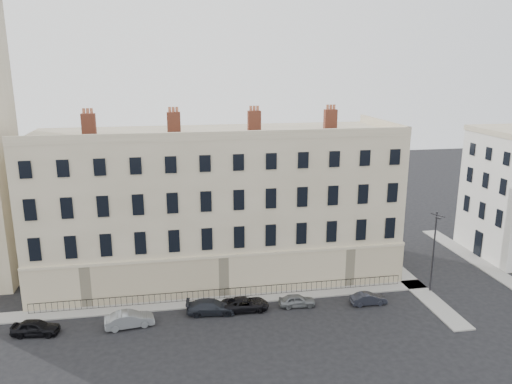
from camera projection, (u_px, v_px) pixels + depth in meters
ground at (301, 321)px, 43.05m from camera, size 160.00×160.00×0.00m
terrace at (217, 204)px, 51.55m from camera, size 36.22×12.22×17.00m
pavement_terrace at (182, 304)px, 46.09m from camera, size 48.00×2.00×0.12m
pavement_east_return at (400, 273)px, 52.88m from camera, size 2.00×24.00×0.12m
pavement_adjacent at (474, 259)px, 56.50m from camera, size 2.00×20.00×0.12m
railings at (225, 293)px, 47.03m from camera, size 35.00×0.04×0.96m
car_a at (35, 327)px, 40.80m from camera, size 3.98×2.02×1.30m
car_b at (129, 319)px, 42.03m from camera, size 4.25×2.01×1.35m
car_c at (211, 307)px, 44.28m from camera, size 4.58×2.23×1.28m
car_d at (245, 304)px, 44.88m from camera, size 4.28×2.03×1.18m
car_e at (297, 300)px, 45.60m from camera, size 3.43×1.59×1.14m
car_f at (368, 299)px, 46.00m from camera, size 3.33×1.16×1.10m
streetlamp at (434, 249)px, 47.46m from camera, size 0.86×1.64×8.11m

